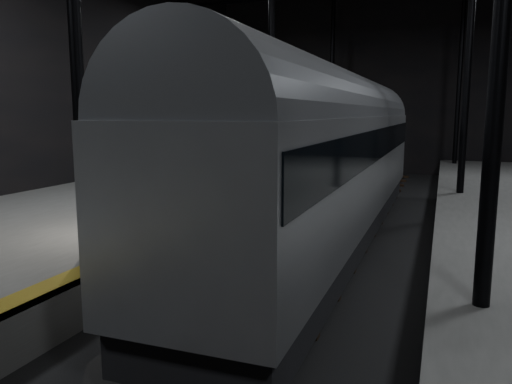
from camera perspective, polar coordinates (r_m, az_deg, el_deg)
The scene contains 6 objects.
ground at distance 13.27m, azimuth 6.13°, elevation -8.58°, with size 44.00×44.00×0.00m, color black.
platform_left at distance 16.59m, azimuth -19.85°, elevation -3.71°, with size 9.00×43.80×1.00m, color #595956.
tactile_strip at distance 14.14m, azimuth -6.68°, elevation -3.28°, with size 0.50×43.80×0.01m, color brown.
track at distance 13.25m, azimuth 6.14°, elevation -8.30°, with size 2.40×43.00×0.24m.
train at distance 15.23m, azimuth 8.77°, elevation 4.68°, with size 2.89×19.29×5.16m.
woman at distance 15.50m, azimuth -10.84°, elevation 1.25°, with size 0.69×0.45×1.90m, color #8C6F56.
Camera 1 is at (3.10, -12.27, 4.00)m, focal length 35.00 mm.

